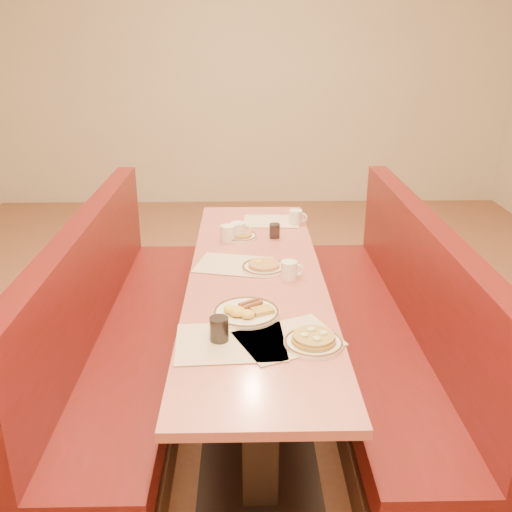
{
  "coord_description": "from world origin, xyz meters",
  "views": [
    {
      "loc": [
        -0.06,
        -2.74,
        1.94
      ],
      "look_at": [
        0.0,
        0.03,
        0.85
      ],
      "focal_mm": 40.0,
      "sensor_mm": 36.0,
      "label": 1
    }
  ],
  "objects_px": {
    "pancake_plate": "(314,341)",
    "diner_table": "(256,339)",
    "booth_left": "(122,342)",
    "booth_right": "(389,339)",
    "coffee_mug_c": "(296,217)",
    "coffee_mug_d": "(239,230)",
    "soda_tumbler_near": "(219,330)",
    "coffee_mug_b": "(228,233)",
    "eggs_plate": "(246,312)",
    "coffee_mug_a": "(290,270)",
    "soda_tumbler_mid": "(275,231)"
  },
  "relations": [
    {
      "from": "booth_right",
      "to": "eggs_plate",
      "type": "relative_size",
      "value": 8.24
    },
    {
      "from": "eggs_plate",
      "to": "coffee_mug_b",
      "type": "relative_size",
      "value": 2.4
    },
    {
      "from": "diner_table",
      "to": "soda_tumbler_mid",
      "type": "height_order",
      "value": "soda_tumbler_mid"
    },
    {
      "from": "booth_right",
      "to": "soda_tumbler_mid",
      "type": "bearing_deg",
      "value": 135.76
    },
    {
      "from": "coffee_mug_d",
      "to": "soda_tumbler_near",
      "type": "relative_size",
      "value": 1.2
    },
    {
      "from": "diner_table",
      "to": "coffee_mug_b",
      "type": "distance_m",
      "value": 0.71
    },
    {
      "from": "soda_tumbler_near",
      "to": "eggs_plate",
      "type": "bearing_deg",
      "value": 63.81
    },
    {
      "from": "booth_left",
      "to": "pancake_plate",
      "type": "xyz_separation_m",
      "value": [
        0.95,
        -0.71,
        0.41
      ]
    },
    {
      "from": "booth_right",
      "to": "coffee_mug_b",
      "type": "height_order",
      "value": "booth_right"
    },
    {
      "from": "booth_right",
      "to": "coffee_mug_c",
      "type": "bearing_deg",
      "value": 117.57
    },
    {
      "from": "booth_right",
      "to": "soda_tumbler_near",
      "type": "distance_m",
      "value": 1.21
    },
    {
      "from": "diner_table",
      "to": "eggs_plate",
      "type": "relative_size",
      "value": 8.24
    },
    {
      "from": "booth_left",
      "to": "coffee_mug_c",
      "type": "distance_m",
      "value": 1.4
    },
    {
      "from": "diner_table",
      "to": "pancake_plate",
      "type": "xyz_separation_m",
      "value": [
        0.22,
        -0.71,
        0.39
      ]
    },
    {
      "from": "coffee_mug_d",
      "to": "coffee_mug_b",
      "type": "bearing_deg",
      "value": -141.98
    },
    {
      "from": "booth_right",
      "to": "pancake_plate",
      "type": "relative_size",
      "value": 10.21
    },
    {
      "from": "pancake_plate",
      "to": "diner_table",
      "type": "bearing_deg",
      "value": 107.15
    },
    {
      "from": "booth_left",
      "to": "coffee_mug_b",
      "type": "relative_size",
      "value": 19.77
    },
    {
      "from": "soda_tumbler_mid",
      "to": "coffee_mug_b",
      "type": "bearing_deg",
      "value": -170.33
    },
    {
      "from": "coffee_mug_c",
      "to": "soda_tumbler_mid",
      "type": "bearing_deg",
      "value": -105.93
    },
    {
      "from": "coffee_mug_d",
      "to": "soda_tumbler_mid",
      "type": "bearing_deg",
      "value": -1.42
    },
    {
      "from": "pancake_plate",
      "to": "booth_left",
      "type": "bearing_deg",
      "value": 143.24
    },
    {
      "from": "coffee_mug_c",
      "to": "coffee_mug_d",
      "type": "xyz_separation_m",
      "value": [
        -0.38,
        -0.27,
        0.0
      ]
    },
    {
      "from": "eggs_plate",
      "to": "soda_tumbler_mid",
      "type": "bearing_deg",
      "value": 80.03
    },
    {
      "from": "diner_table",
      "to": "pancake_plate",
      "type": "height_order",
      "value": "pancake_plate"
    },
    {
      "from": "coffee_mug_a",
      "to": "soda_tumbler_mid",
      "type": "bearing_deg",
      "value": 97.67
    },
    {
      "from": "eggs_plate",
      "to": "soda_tumbler_near",
      "type": "relative_size",
      "value": 2.8
    },
    {
      "from": "booth_right",
      "to": "pancake_plate",
      "type": "bearing_deg",
      "value": -125.82
    },
    {
      "from": "coffee_mug_b",
      "to": "coffee_mug_d",
      "type": "height_order",
      "value": "coffee_mug_d"
    },
    {
      "from": "eggs_plate",
      "to": "coffee_mug_a",
      "type": "relative_size",
      "value": 2.5
    },
    {
      "from": "diner_table",
      "to": "booth_left",
      "type": "relative_size",
      "value": 1.0
    },
    {
      "from": "coffee_mug_d",
      "to": "soda_tumbler_near",
      "type": "bearing_deg",
      "value": -94.14
    },
    {
      "from": "booth_left",
      "to": "eggs_plate",
      "type": "xyz_separation_m",
      "value": [
        0.68,
        -0.45,
        0.41
      ]
    },
    {
      "from": "coffee_mug_b",
      "to": "booth_right",
      "type": "bearing_deg",
      "value": -49.05
    },
    {
      "from": "booth_left",
      "to": "booth_right",
      "type": "relative_size",
      "value": 1.0
    },
    {
      "from": "coffee_mug_a",
      "to": "soda_tumbler_mid",
      "type": "relative_size",
      "value": 1.34
    },
    {
      "from": "diner_table",
      "to": "coffee_mug_d",
      "type": "bearing_deg",
      "value": 99.19
    },
    {
      "from": "booth_right",
      "to": "coffee_mug_d",
      "type": "height_order",
      "value": "booth_right"
    },
    {
      "from": "coffee_mug_a",
      "to": "soda_tumbler_mid",
      "type": "xyz_separation_m",
      "value": [
        -0.05,
        0.62,
        -0.0
      ]
    },
    {
      "from": "coffee_mug_b",
      "to": "soda_tumbler_near",
      "type": "distance_m",
      "value": 1.21
    },
    {
      "from": "coffee_mug_b",
      "to": "coffee_mug_c",
      "type": "relative_size",
      "value": 1.03
    },
    {
      "from": "booth_left",
      "to": "soda_tumbler_mid",
      "type": "relative_size",
      "value": 27.61
    },
    {
      "from": "booth_left",
      "to": "soda_tumbler_mid",
      "type": "height_order",
      "value": "booth_left"
    },
    {
      "from": "diner_table",
      "to": "pancake_plate",
      "type": "relative_size",
      "value": 10.21
    },
    {
      "from": "booth_right",
      "to": "coffee_mug_d",
      "type": "bearing_deg",
      "value": 144.47
    },
    {
      "from": "eggs_plate",
      "to": "coffee_mug_d",
      "type": "relative_size",
      "value": 2.33
    },
    {
      "from": "pancake_plate",
      "to": "eggs_plate",
      "type": "bearing_deg",
      "value": 136.25
    },
    {
      "from": "soda_tumbler_near",
      "to": "diner_table",
      "type": "bearing_deg",
      "value": 76.14
    },
    {
      "from": "diner_table",
      "to": "coffee_mug_b",
      "type": "xyz_separation_m",
      "value": [
        -0.16,
        0.54,
        0.43
      ]
    },
    {
      "from": "diner_table",
      "to": "coffee_mug_a",
      "type": "bearing_deg",
      "value": -10.35
    }
  ]
}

